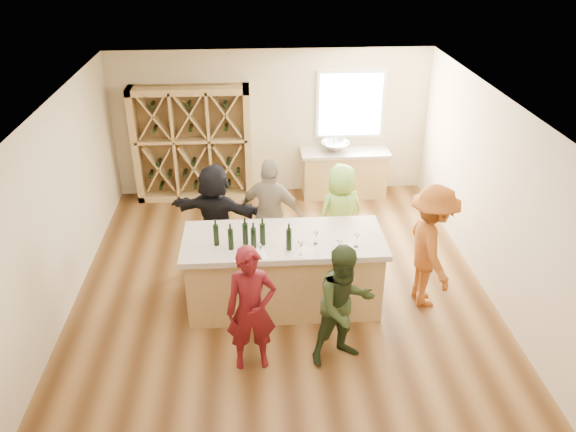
{
  "coord_description": "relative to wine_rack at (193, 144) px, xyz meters",
  "views": [
    {
      "loc": [
        -0.36,
        -6.78,
        4.9
      ],
      "look_at": [
        0.1,
        0.2,
        1.15
      ],
      "focal_mm": 35.0,
      "sensor_mm": 36.0,
      "label": 1
    }
  ],
  "objects": [
    {
      "name": "wall_left",
      "position": [
        -1.55,
        -3.27,
        0.3
      ],
      "size": [
        0.1,
        7.0,
        2.8
      ],
      "primitive_type": "cube",
      "color": "beige",
      "rests_on": "ground"
    },
    {
      "name": "wine_bottle_a",
      "position": [
        0.62,
        -3.68,
        0.13
      ],
      "size": [
        0.09,
        0.09,
        0.29
      ],
      "primitive_type": "cylinder",
      "rotation": [
        0.0,
        0.0,
        0.23
      ],
      "color": "black",
      "rests_on": "tasting_counter_top"
    },
    {
      "name": "tasting_counter_top",
      "position": [
        1.51,
        -3.56,
        -0.06
      ],
      "size": [
        2.72,
        1.12,
        0.08
      ],
      "primitive_type": "cube",
      "color": "#C2B19F",
      "rests_on": "tasting_counter_base"
    },
    {
      "name": "person_far_left",
      "position": [
        0.53,
        -2.38,
        -0.27
      ],
      "size": [
        1.64,
        0.97,
        1.67
      ],
      "primitive_type": "imported",
      "rotation": [
        0.0,
        0.0,
        2.86
      ],
      "color": "black",
      "rests_on": "floor"
    },
    {
      "name": "tasting_menu_c",
      "position": [
        2.3,
        -3.89,
        -0.02
      ],
      "size": [
        0.24,
        0.32,
        0.0
      ],
      "primitive_type": "cube",
      "rotation": [
        0.0,
        0.0,
        0.07
      ],
      "color": "white",
      "rests_on": "tasting_counter_top"
    },
    {
      "name": "tasting_menu_a",
      "position": [
        1.13,
        -3.93,
        -0.02
      ],
      "size": [
        0.29,
        0.36,
        0.0
      ],
      "primitive_type": "cube",
      "rotation": [
        0.0,
        0.0,
        0.19
      ],
      "color": "white",
      "rests_on": "tasting_counter_top"
    },
    {
      "name": "person_near_left",
      "position": [
        1.06,
        -4.75,
        -0.28
      ],
      "size": [
        0.63,
        0.48,
        1.65
      ],
      "primitive_type": "imported",
      "rotation": [
        0.0,
        0.0,
        0.08
      ],
      "color": "#590F14",
      "rests_on": "floor"
    },
    {
      "name": "wine_glass_d",
      "position": [
        1.92,
        -3.74,
        0.06
      ],
      "size": [
        0.08,
        0.08,
        0.16
      ],
      "primitive_type": "cone",
      "rotation": [
        0.0,
        0.0,
        -0.27
      ],
      "color": "white",
      "rests_on": "tasting_counter_top"
    },
    {
      "name": "wall_front",
      "position": [
        1.5,
        -6.82,
        0.3
      ],
      "size": [
        6.0,
        0.1,
        2.8
      ],
      "primitive_type": "cube",
      "color": "beige",
      "rests_on": "ground"
    },
    {
      "name": "wall_back",
      "position": [
        1.5,
        0.28,
        0.3
      ],
      "size": [
        6.0,
        0.1,
        2.8
      ],
      "primitive_type": "cube",
      "color": "beige",
      "rests_on": "ground"
    },
    {
      "name": "wine_glass_c",
      "position": [
        2.2,
        -3.99,
        0.07
      ],
      "size": [
        0.09,
        0.09,
        0.19
      ],
      "primitive_type": "cone",
      "rotation": [
        0.0,
        0.0,
        0.26
      ],
      "color": "white",
      "rests_on": "tasting_counter_top"
    },
    {
      "name": "person_far_mid",
      "position": [
        1.38,
        -2.54,
        -0.2
      ],
      "size": [
        1.18,
        0.91,
        1.8
      ],
      "primitive_type": "imported",
      "rotation": [
        0.0,
        0.0,
        2.73
      ],
      "color": "gray",
      "rests_on": "floor"
    },
    {
      "name": "wine_glass_b",
      "position": [
        1.7,
        -4.0,
        0.08
      ],
      "size": [
        0.1,
        0.1,
        0.2
      ],
      "primitive_type": "cone",
      "rotation": [
        0.0,
        0.0,
        -0.4
      ],
      "color": "white",
      "rests_on": "tasting_counter_top"
    },
    {
      "name": "ceiling",
      "position": [
        1.5,
        -3.27,
        1.75
      ],
      "size": [
        6.0,
        7.0,
        0.1
      ],
      "primitive_type": "cube",
      "color": "white",
      "rests_on": "ground"
    },
    {
      "name": "wall_right",
      "position": [
        4.55,
        -3.27,
        0.3
      ],
      "size": [
        0.1,
        7.0,
        2.8
      ],
      "primitive_type": "cube",
      "color": "beige",
      "rests_on": "ground"
    },
    {
      "name": "back_counter_top",
      "position": [
        2.9,
        -0.07,
        -0.21
      ],
      "size": [
        1.7,
        0.62,
        0.06
      ],
      "primitive_type": "cube",
      "color": "#C2B19F",
      "rests_on": "back_counter_base"
    },
    {
      "name": "person_server",
      "position": [
        3.52,
        -3.63,
        -0.2
      ],
      "size": [
        0.59,
        1.19,
        1.81
      ],
      "primitive_type": "imported",
      "rotation": [
        0.0,
        0.0,
        1.61
      ],
      "color": "#994C19",
      "rests_on": "floor"
    },
    {
      "name": "floor",
      "position": [
        1.5,
        -3.27,
        -1.15
      ],
      "size": [
        6.0,
        7.0,
        0.1
      ],
      "primitive_type": "cube",
      "color": "brown",
      "rests_on": "ground"
    },
    {
      "name": "wine_rack",
      "position": [
        0.0,
        0.0,
        0.0
      ],
      "size": [
        2.2,
        0.45,
        2.2
      ],
      "primitive_type": "cube",
      "color": "tan",
      "rests_on": "floor"
    },
    {
      "name": "window_frame",
      "position": [
        3.0,
        0.2,
        0.65
      ],
      "size": [
        1.3,
        0.06,
        1.3
      ],
      "primitive_type": "cube",
      "color": "white",
      "rests_on": "wall_back"
    },
    {
      "name": "wine_bottle_f",
      "position": [
        1.56,
        -3.86,
        0.13
      ],
      "size": [
        0.07,
        0.07,
        0.3
      ],
      "primitive_type": "cylinder",
      "color": "black",
      "rests_on": "tasting_counter_top"
    },
    {
      "name": "faucet",
      "position": [
        2.7,
        0.11,
        -0.03
      ],
      "size": [
        0.02,
        0.02,
        0.3
      ],
      "primitive_type": "cylinder",
      "color": "silver",
      "rests_on": "back_counter_top"
    },
    {
      "name": "tasting_counter_base",
      "position": [
        1.51,
        -3.56,
        -0.6
      ],
      "size": [
        2.6,
        1.0,
        1.0
      ],
      "primitive_type": "cube",
      "color": "tan",
      "rests_on": "floor"
    },
    {
      "name": "wine_bottle_b",
      "position": [
        0.81,
        -3.79,
        0.12
      ],
      "size": [
        0.08,
        0.08,
        0.29
      ],
      "primitive_type": "cylinder",
      "rotation": [
        0.0,
        0.0,
        -0.19
      ],
      "color": "black",
      "rests_on": "tasting_counter_top"
    },
    {
      "name": "wine_glass_a",
      "position": [
        1.19,
        -4.02,
        0.06
      ],
      "size": [
        0.08,
        0.08,
        0.16
      ],
      "primitive_type": "cone",
      "rotation": [
        0.0,
        0.0,
        0.3
      ],
      "color": "white",
      "rests_on": "tasting_counter_top"
    },
    {
      "name": "sink",
      "position": [
        2.7,
        -0.07,
        -0.09
      ],
      "size": [
        0.54,
        0.54,
        0.19
      ],
      "primitive_type": "imported",
      "color": "silver",
      "rests_on": "back_counter_top"
    },
    {
      "name": "wine_bottle_d",
      "position": [
        1.11,
        -3.78,
        0.12
      ],
      "size": [
        0.08,
        0.08,
        0.29
      ],
      "primitive_type": "cylinder",
      "rotation": [
        0.0,
        0.0,
        0.09
      ],
      "color": "black",
      "rests_on": "tasting_counter_top"
    },
    {
      "name": "window_pane",
      "position": [
        3.0,
        0.17,
        0.65
      ],
      "size": [
        1.18,
        0.01,
        1.18
      ],
      "primitive_type": "cube",
      "color": "white",
      "rests_on": "wall_back"
    },
    {
      "name": "person_far_right",
      "position": [
        2.46,
        -2.41,
        -0.29
      ],
      "size": [
        0.92,
        0.76,
        1.61
      ],
      "primitive_type": "imported",
      "rotation": [
        0.0,
        0.0,
        3.5
      ],
      "color": "#8CC64C",
      "rests_on": "floor"
    },
    {
      "name": "wine_bottle_e",
      "position": [
        1.23,
        -3.7,
        0.13
      ],
      "size": [
        0.09,
        0.09,
        0.3
      ],
      "primitive_type": "cylinder",
      "rotation": [
        0.0,
        0.0,
        0.31
      ],
      "color": "black",
      "rests_on": "tasting_counter_top"
    },
    {
      "name": "back_counter_base",
      "position": [
        2.9,
        -0.07,
        -0.67
      ],
      "size": [
        1.6,
        0.58,
        0.86
      ],
      "primitive_type": "cube",
      "color": "tan",
      "rests_on": "floor"
    },
    {
      "name": "wine_bottle_c",
      "position": [
        1.0,
        -3.68,
        0.13
      ],
      "size": [
        0.08,
        0.08,
        0.3
      ],
      "primitive_type": "cylinder",
      "rotation": [
        0.0,
        0.0,
        0.04
      ],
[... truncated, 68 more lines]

